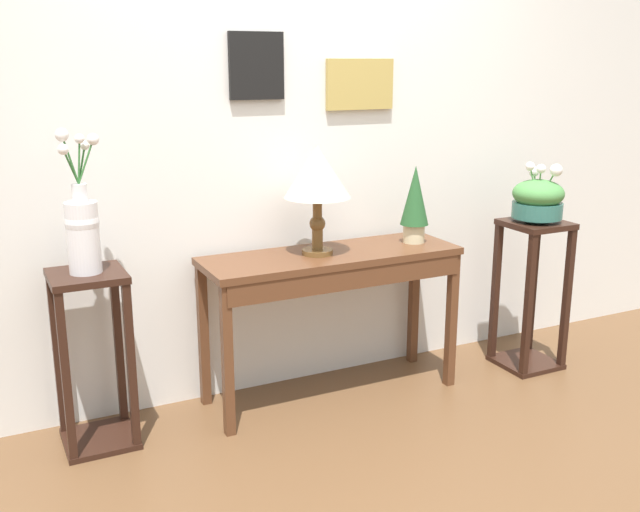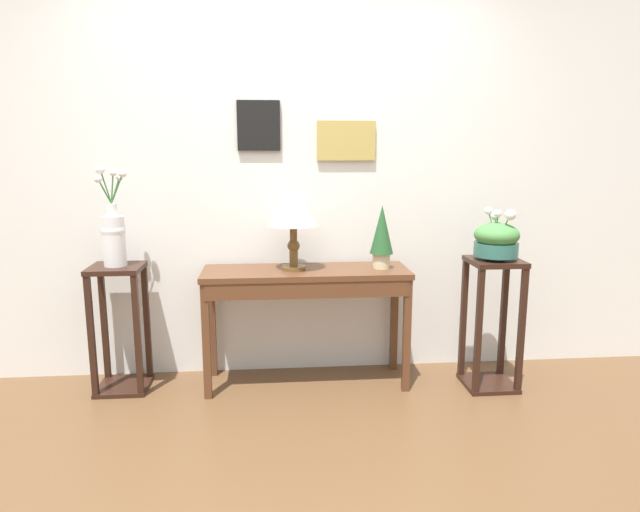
# 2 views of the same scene
# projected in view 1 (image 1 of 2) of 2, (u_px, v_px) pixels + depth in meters

# --- Properties ---
(back_wall_with_art) EXTENTS (9.00, 0.13, 2.80)m
(back_wall_with_art) POSITION_uv_depth(u_px,v_px,m) (283.00, 116.00, 3.66)
(back_wall_with_art) COLOR silver
(back_wall_with_art) RESTS_ON ground
(console_table) EXTENTS (1.29, 0.42, 0.76)m
(console_table) POSITION_uv_depth(u_px,v_px,m) (333.00, 274.00, 3.62)
(console_table) COLOR #56331E
(console_table) RESTS_ON ground
(table_lamp) EXTENTS (0.32, 0.32, 0.52)m
(table_lamp) POSITION_uv_depth(u_px,v_px,m) (317.00, 176.00, 3.48)
(table_lamp) COLOR brown
(table_lamp) RESTS_ON console_table
(potted_plant_on_console) EXTENTS (0.15, 0.15, 0.40)m
(potted_plant_on_console) POSITION_uv_depth(u_px,v_px,m) (415.00, 201.00, 3.76)
(potted_plant_on_console) COLOR beige
(potted_plant_on_console) RESTS_ON console_table
(pedestal_stand_left) EXTENTS (0.31, 0.31, 0.80)m
(pedestal_stand_left) POSITION_uv_depth(u_px,v_px,m) (94.00, 360.00, 3.22)
(pedestal_stand_left) COLOR black
(pedestal_stand_left) RESTS_ON ground
(flower_vase_tall_left) EXTENTS (0.17, 0.14, 0.61)m
(flower_vase_tall_left) POSITION_uv_depth(u_px,v_px,m) (82.00, 226.00, 3.07)
(flower_vase_tall_left) COLOR silver
(flower_vase_tall_left) RESTS_ON pedestal_stand_left
(pedestal_stand_right) EXTENTS (0.31, 0.31, 0.83)m
(pedestal_stand_right) POSITION_uv_depth(u_px,v_px,m) (530.00, 295.00, 4.06)
(pedestal_stand_right) COLOR black
(pedestal_stand_right) RESTS_ON ground
(planter_bowl_wide_right) EXTENTS (0.27, 0.27, 0.32)m
(planter_bowl_wide_right) POSITION_uv_depth(u_px,v_px,m) (538.00, 199.00, 3.92)
(planter_bowl_wide_right) COLOR #2D665B
(planter_bowl_wide_right) RESTS_ON pedestal_stand_right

